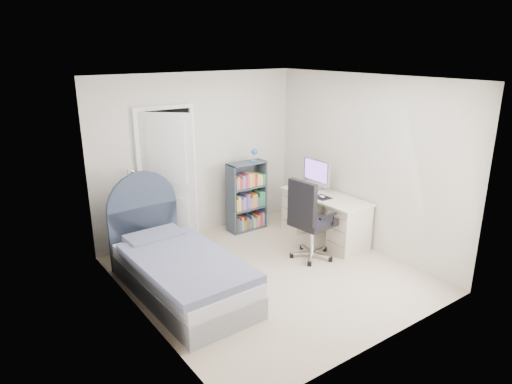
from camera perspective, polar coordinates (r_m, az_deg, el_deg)
room_shell at (r=5.60m, az=1.76°, el=1.13°), size 3.50×3.70×2.60m
door at (r=6.67m, az=-10.94°, el=1.62°), size 0.92×0.61×2.06m
bed at (r=5.64m, az=-9.64°, el=-9.46°), size 1.05×2.14×1.30m
nightstand at (r=6.75m, az=-13.97°, el=-4.42°), size 0.37×0.37×0.56m
floor_lamp at (r=6.74m, az=-15.11°, el=-3.23°), size 0.18×0.18×1.24m
bookcase at (r=7.31m, az=-1.10°, el=-0.83°), size 0.63×0.27×1.33m
desk at (r=7.05m, az=8.51°, el=-2.86°), size 0.58×1.46×1.20m
office_chair at (r=6.27m, az=6.58°, el=-3.04°), size 0.61×0.63×1.16m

